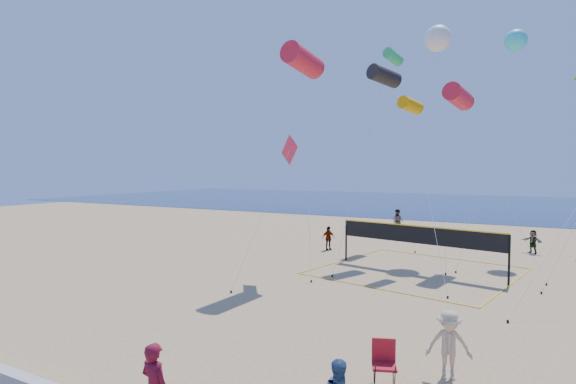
% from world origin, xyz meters
% --- Properties ---
extents(ocean, '(140.00, 50.00, 0.03)m').
position_xyz_m(ocean, '(0.00, 62.00, 0.01)').
color(ocean, navy).
rests_on(ocean, ground).
extents(bystander_b, '(1.24, 0.90, 1.73)m').
position_xyz_m(bystander_b, '(2.91, 2.72, 0.87)').
color(bystander_b, '#CEAC89').
rests_on(bystander_b, ground).
extents(far_person_0, '(0.87, 0.92, 1.53)m').
position_xyz_m(far_person_0, '(-6.76, 17.78, 0.77)').
color(far_person_0, gray).
rests_on(far_person_0, ground).
extents(far_person_1, '(1.35, 1.13, 1.45)m').
position_xyz_m(far_person_1, '(4.93, 22.74, 0.73)').
color(far_person_1, gray).
rests_on(far_person_1, ground).
extents(far_person_3, '(1.03, 0.85, 1.94)m').
position_xyz_m(far_person_3, '(-4.71, 27.49, 0.97)').
color(far_person_3, gray).
rests_on(far_person_3, ground).
extents(camp_chair, '(0.73, 0.84, 1.19)m').
position_xyz_m(camp_chair, '(1.55, 1.70, 0.61)').
color(camp_chair, '#A6131F').
rests_on(camp_chair, ground).
extents(volleyball_net, '(10.44, 10.32, 2.36)m').
position_xyz_m(volleyball_net, '(-0.33, 14.33, 1.61)').
color(volleyball_net, black).
rests_on(volleyball_net, ground).
extents(kite_0, '(2.02, 3.18, 11.40)m').
position_xyz_m(kite_0, '(-5.51, 11.50, 10.66)').
color(kite_0, red).
rests_on(kite_0, ground).
extents(kite_1, '(1.80, 8.10, 11.46)m').
position_xyz_m(kite_1, '(-3.23, 17.95, 10.83)').
color(kite_1, black).
rests_on(kite_1, ground).
extents(kite_2, '(3.62, 6.92, 9.17)m').
position_xyz_m(kite_2, '(-1.18, 15.97, 8.70)').
color(kite_2, '#D19603').
rests_on(kite_2, ground).
extents(kite_3, '(1.33, 4.88, 6.95)m').
position_xyz_m(kite_3, '(-6.02, 10.73, 5.85)').
color(kite_3, '#DC2647').
rests_on(kite_3, ground).
extents(kite_6, '(2.92, 8.29, 14.44)m').
position_xyz_m(kite_6, '(-0.75, 21.41, 13.60)').
color(kite_6, white).
rests_on(kite_6, ground).
extents(kite_7, '(3.05, 9.56, 14.11)m').
position_xyz_m(kite_7, '(3.67, 23.55, 13.41)').
color(kite_7, '#39DCE5').
rests_on(kite_7, ground).
extents(kite_8, '(3.28, 5.26, 13.84)m').
position_xyz_m(kite_8, '(-4.22, 23.61, 13.30)').
color(kite_8, green).
rests_on(kite_8, ground).
extents(kite_10, '(5.19, 5.12, 9.98)m').
position_xyz_m(kite_10, '(1.01, 18.01, 9.30)').
color(kite_10, red).
rests_on(kite_10, ground).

